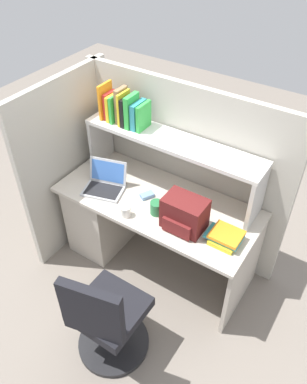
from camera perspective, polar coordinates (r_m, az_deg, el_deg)
The scene contains 13 objects.
ground_plane at distance 3.53m, azimuth 0.45°, elevation -10.14°, with size 8.00×8.00×0.00m, color slate.
desk at distance 3.39m, azimuth -5.05°, elevation -2.94°, with size 1.60×0.70×0.73m.
cubicle_partition_rear at distance 3.22m, azimuth 4.21°, elevation 3.12°, with size 1.84×0.05×1.55m, color #B2ADA0.
cubicle_partition_left at distance 3.38m, azimuth -12.17°, elevation 4.17°, with size 0.05×1.06×1.55m, color #B2ADA0.
overhead_hutch at distance 2.92m, azimuth 2.72°, elevation 6.14°, with size 1.44×0.28×0.45m.
reference_books_on_shelf at distance 3.01m, azimuth -4.31°, elevation 12.08°, with size 0.38×0.18×0.28m.
laptop at distance 3.10m, azimuth -7.15°, elevation 1.28°, with size 0.37×0.33×0.22m.
backpack at distance 2.72m, azimuth 4.54°, elevation -3.29°, with size 0.30×0.23×0.25m.
computer_mouse at distance 3.02m, azimuth -0.95°, elevation -0.50°, with size 0.06×0.10×0.03m, color #7299C6.
paper_cup at distance 2.85m, azimuth -4.14°, elevation -2.83°, with size 0.08×0.08×0.08m, color white.
snack_canister at distance 2.86m, azimuth 0.46°, elevation -2.34°, with size 0.10×0.10×0.10m, color #26723F.
desk_book_stack at distance 2.71m, azimuth 10.49°, elevation -6.59°, with size 0.25×0.20×0.08m.
office_chair at distance 2.74m, azimuth -6.93°, elevation -18.33°, with size 0.52×0.53×0.93m.
Camera 1 is at (1.21, -1.89, 2.72)m, focal length 36.17 mm.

